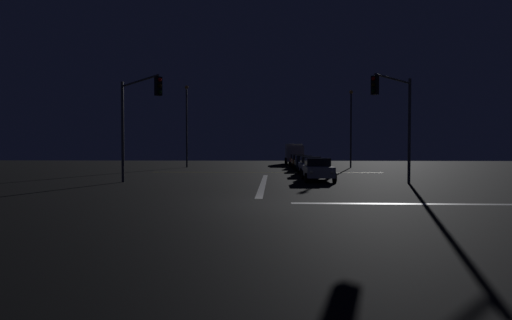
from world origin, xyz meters
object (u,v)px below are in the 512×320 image
(sedan_red, at_px, (297,160))
(box_truck, at_px, (294,153))
(sedan_blue, at_px, (310,166))
(sedan_silver, at_px, (318,169))
(sedan_orange, at_px, (299,161))
(streetlamp_right_far, at_px, (351,123))
(streetlamp_left_far, at_px, (187,121))
(traffic_signal_ne, at_px, (396,109))
(traffic_signal_nw, at_px, (136,110))
(sedan_black, at_px, (304,163))

(sedan_red, bearing_deg, box_truck, 89.63)
(sedan_blue, bearing_deg, sedan_silver, -91.07)
(sedan_orange, height_order, streetlamp_right_far, streetlamp_right_far)
(sedan_blue, xyz_separation_m, streetlamp_left_far, (-13.84, 13.40, 4.95))
(sedan_orange, distance_m, box_truck, 13.19)
(sedan_orange, height_order, traffic_signal_ne, traffic_signal_ne)
(sedan_orange, xyz_separation_m, traffic_signal_nw, (-11.58, -21.18, 3.81))
(sedan_blue, height_order, box_truck, box_truck)
(sedan_red, distance_m, box_truck, 7.75)
(sedan_red, height_order, traffic_signal_ne, traffic_signal_ne)
(sedan_blue, bearing_deg, sedan_black, 90.29)
(box_truck, height_order, streetlamp_right_far, streetlamp_right_far)
(sedan_red, distance_m, streetlamp_left_far, 15.17)
(sedan_orange, xyz_separation_m, sedan_red, (0.03, 5.45, 0.00))
(sedan_silver, distance_m, traffic_signal_nw, 12.58)
(traffic_signal_ne, xyz_separation_m, streetlamp_left_far, (-18.09, 22.45, 1.15))
(sedan_orange, relative_size, box_truck, 0.52)
(sedan_red, bearing_deg, sedan_blue, -89.80)
(box_truck, bearing_deg, sedan_blue, -89.97)
(sedan_black, bearing_deg, streetlamp_left_far, 153.72)
(sedan_silver, xyz_separation_m, sedan_red, (0.05, 23.48, 0.00))
(traffic_signal_ne, bearing_deg, sedan_orange, 101.71)
(sedan_red, bearing_deg, sedan_orange, -90.35)
(sedan_silver, height_order, sedan_red, same)
(traffic_signal_nw, bearing_deg, sedan_black, 53.69)
(sedan_silver, height_order, streetlamp_right_far, streetlamp_right_far)
(sedan_orange, bearing_deg, traffic_signal_ne, -78.29)
(streetlamp_right_far, bearing_deg, traffic_signal_nw, -128.26)
(sedan_black, height_order, streetlamp_right_far, streetlamp_right_far)
(traffic_signal_ne, height_order, streetlamp_right_far, streetlamp_right_far)
(sedan_black, relative_size, streetlamp_right_far, 0.46)
(streetlamp_left_far, bearing_deg, sedan_red, 16.05)
(sedan_orange, bearing_deg, streetlamp_right_far, 13.32)
(sedan_red, height_order, streetlamp_left_far, streetlamp_left_far)
(sedan_silver, distance_m, streetlamp_right_far, 21.01)
(sedan_silver, relative_size, sedan_blue, 1.00)
(sedan_silver, bearing_deg, box_truck, 89.81)
(sedan_red, height_order, streetlamp_right_far, streetlamp_right_far)
(traffic_signal_ne, bearing_deg, traffic_signal_nw, -179.21)
(sedan_blue, distance_m, streetlamp_left_far, 19.89)
(sedan_silver, xyz_separation_m, streetlamp_right_far, (6.31, 19.51, 4.57))
(sedan_black, xyz_separation_m, traffic_signal_ne, (4.28, -15.63, 3.80))
(sedan_blue, distance_m, sedan_black, 6.58)
(sedan_blue, relative_size, streetlamp_left_far, 0.43)
(sedan_red, xyz_separation_m, traffic_signal_ne, (4.31, -26.41, 3.80))
(traffic_signal_nw, bearing_deg, sedan_silver, 15.25)
(sedan_red, distance_m, streetlamp_right_far, 8.71)
(box_truck, distance_m, traffic_signal_nw, 36.38)
(sedan_silver, bearing_deg, traffic_signal_nw, -164.75)
(sedan_black, distance_m, traffic_signal_nw, 20.03)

